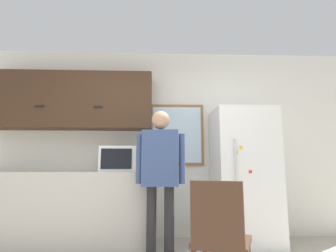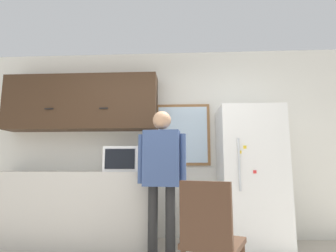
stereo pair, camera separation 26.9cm
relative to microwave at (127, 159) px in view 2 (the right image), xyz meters
name	(u,v)px [view 2 (the right image)]	position (x,y,z in m)	size (l,w,h in m)	color
back_wall	(158,141)	(0.37, 0.44, 0.28)	(6.00, 0.06, 2.70)	silver
counter	(72,207)	(-0.74, 0.08, -0.62)	(2.19, 0.64, 0.92)	#BCB7AD
upper_cabinets	(81,103)	(-0.74, 0.24, 0.81)	(2.19, 0.36, 0.79)	#3D2819
microwave	(127,159)	(0.00, 0.00, 0.00)	(0.53, 0.41, 0.31)	white
person	(162,166)	(0.48, -0.38, -0.09)	(0.56, 0.26, 1.63)	black
refrigerator	(251,175)	(1.59, 0.06, -0.21)	(0.77, 0.71, 1.74)	white
chair	(210,236)	(0.92, -1.35, -0.59)	(0.55, 0.55, 0.88)	#472D1E
window	(183,135)	(0.73, 0.39, 0.36)	(0.79, 0.05, 0.89)	olive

